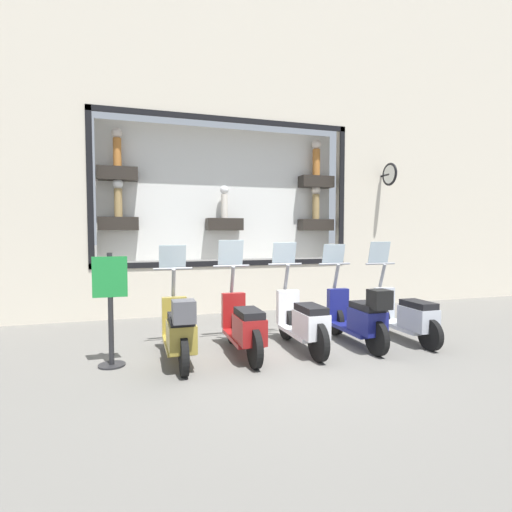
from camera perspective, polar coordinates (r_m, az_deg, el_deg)
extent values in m
plane|color=#66635E|center=(6.02, 3.52, -14.23)|extent=(120.00, 120.00, 0.00)
cube|color=beige|center=(9.29, -4.32, -4.63)|extent=(0.40, 5.83, 1.07)
cube|color=beige|center=(10.43, -4.49, 31.30)|extent=(0.40, 5.83, 4.65)
cube|color=black|center=(9.35, -4.12, 18.90)|extent=(0.04, 5.83, 0.12)
cube|color=black|center=(9.02, -4.04, -1.05)|extent=(0.04, 5.83, 0.12)
cube|color=black|center=(10.08, 12.14, 8.43)|extent=(0.04, 0.12, 3.32)
cube|color=black|center=(8.86, -22.63, 8.99)|extent=(0.04, 0.12, 3.32)
cube|color=silver|center=(9.59, -4.84, 8.76)|extent=(0.04, 5.59, 3.08)
cube|color=#28231E|center=(10.18, 8.58, 10.43)|extent=(0.36, 0.83, 0.28)
cylinder|color=#B26B2D|center=(10.25, 8.60, 13.03)|extent=(0.18, 0.18, 0.66)
sphere|color=beige|center=(10.33, 8.63, 15.49)|extent=(0.24, 0.24, 0.24)
cube|color=#28231E|center=(9.20, -19.16, 11.06)|extent=(0.36, 0.83, 0.28)
cylinder|color=#B26B2D|center=(9.27, -19.21, 13.78)|extent=(0.17, 0.17, 0.61)
sphere|color=beige|center=(9.36, -19.26, 16.27)|extent=(0.22, 0.22, 0.22)
cube|color=#28231E|center=(10.10, 8.53, 4.41)|extent=(0.36, 0.83, 0.28)
cylinder|color=#9E7F4C|center=(10.12, 8.55, 6.95)|extent=(0.17, 0.17, 0.62)
sphere|color=beige|center=(10.15, 8.57, 9.33)|extent=(0.22, 0.22, 0.22)
cube|color=#28231E|center=(9.33, -4.53, 4.53)|extent=(0.36, 0.83, 0.28)
cylinder|color=silver|center=(9.35, -4.54, 7.09)|extent=(0.15, 0.15, 0.55)
sphere|color=white|center=(9.38, -4.55, 9.39)|extent=(0.20, 0.20, 0.20)
cube|color=#28231E|center=(9.12, -19.03, 4.40)|extent=(0.36, 0.83, 0.28)
cylinder|color=#9E7F4C|center=(9.14, -19.08, 7.18)|extent=(0.17, 0.17, 0.61)
sphere|color=white|center=(9.18, -19.13, 9.75)|extent=(0.22, 0.22, 0.22)
cylinder|color=black|center=(10.58, 17.99, 10.91)|extent=(0.35, 0.05, 0.05)
torus|color=black|center=(10.44, 18.55, 11.01)|extent=(0.56, 0.06, 0.56)
cylinder|color=white|center=(10.44, 18.55, 11.01)|extent=(0.46, 0.03, 0.46)
cylinder|color=black|center=(7.84, 17.32, -8.41)|extent=(0.49, 0.09, 0.49)
cylinder|color=black|center=(6.83, 23.64, -10.28)|extent=(0.49, 0.09, 0.49)
cube|color=#B7BCC6|center=(7.33, 20.25, -9.39)|extent=(1.02, 0.38, 0.06)
cube|color=#B7BCC6|center=(7.00, 22.16, -8.26)|extent=(0.61, 0.35, 0.36)
cube|color=black|center=(6.96, 22.20, -6.41)|extent=(0.58, 0.31, 0.10)
cube|color=#B7BCC6|center=(7.70, 17.83, -6.39)|extent=(0.12, 0.37, 0.56)
cylinder|color=gray|center=(7.69, 17.60, -2.68)|extent=(0.20, 0.06, 0.45)
cylinder|color=gray|center=(7.73, 17.33, -1.05)|extent=(0.04, 0.61, 0.04)
cube|color=silver|center=(7.75, 17.19, 0.49)|extent=(0.10, 0.42, 0.41)
cylinder|color=black|center=(7.34, 11.22, -8.97)|extent=(0.52, 0.09, 0.52)
cylinder|color=black|center=(6.28, 16.87, -11.16)|extent=(0.52, 0.09, 0.52)
cube|color=navy|center=(6.80, 13.82, -10.10)|extent=(1.02, 0.38, 0.06)
cube|color=navy|center=(6.45, 15.57, -8.95)|extent=(0.61, 0.35, 0.36)
cube|color=black|center=(6.40, 15.60, -6.94)|extent=(0.58, 0.31, 0.10)
cube|color=navy|center=(7.20, 11.62, -6.81)|extent=(0.12, 0.37, 0.56)
cylinder|color=gray|center=(7.20, 11.40, -2.85)|extent=(0.20, 0.06, 0.45)
cylinder|color=gray|center=(7.24, 11.15, -1.11)|extent=(0.04, 0.60, 0.04)
cube|color=silver|center=(7.26, 11.02, 0.30)|extent=(0.09, 0.42, 0.35)
cube|color=black|center=(6.12, 17.24, -5.93)|extent=(0.28, 0.28, 0.28)
cylinder|color=black|center=(6.94, 4.30, -9.50)|extent=(0.56, 0.09, 0.56)
cylinder|color=black|center=(5.82, 8.90, -12.03)|extent=(0.56, 0.09, 0.56)
cube|color=silver|center=(6.38, 6.39, -10.78)|extent=(1.02, 0.39, 0.06)
cube|color=silver|center=(6.00, 7.84, -9.64)|extent=(0.61, 0.35, 0.36)
cube|color=black|center=(5.95, 7.86, -7.48)|extent=(0.58, 0.31, 0.10)
cube|color=silver|center=(6.81, 4.57, -7.21)|extent=(0.12, 0.37, 0.56)
cylinder|color=gray|center=(6.80, 4.37, -3.02)|extent=(0.20, 0.06, 0.45)
cylinder|color=gray|center=(6.84, 4.17, -1.17)|extent=(0.04, 0.60, 0.04)
cube|color=silver|center=(6.87, 4.05, 0.41)|extent=(0.09, 0.42, 0.37)
cylinder|color=black|center=(6.67, -3.42, -10.10)|extent=(0.54, 0.09, 0.54)
cylinder|color=black|center=(5.49, -0.21, -13.04)|extent=(0.54, 0.09, 0.54)
cube|color=maroon|center=(6.08, -1.98, -11.55)|extent=(1.02, 0.39, 0.06)
cube|color=maroon|center=(5.68, -0.98, -10.43)|extent=(0.61, 0.35, 0.36)
cube|color=black|center=(5.63, -0.99, -8.16)|extent=(0.58, 0.31, 0.10)
cube|color=maroon|center=(6.52, -3.24, -7.74)|extent=(0.12, 0.37, 0.56)
cylinder|color=gray|center=(6.52, -3.40, -3.36)|extent=(0.20, 0.06, 0.45)
cylinder|color=gray|center=(6.56, -3.55, -1.43)|extent=(0.04, 0.60, 0.04)
cube|color=silver|center=(6.59, -3.63, 0.46)|extent=(0.11, 0.42, 0.42)
cylinder|color=black|center=(6.54, -11.65, -10.62)|extent=(0.50, 0.09, 0.50)
cylinder|color=black|center=(5.29, -10.28, -13.95)|extent=(0.50, 0.09, 0.50)
cube|color=olive|center=(5.92, -11.04, -12.23)|extent=(1.02, 0.38, 0.06)
cube|color=olive|center=(5.51, -10.65, -11.14)|extent=(0.61, 0.35, 0.36)
cube|color=black|center=(5.45, -10.68, -8.80)|extent=(0.58, 0.31, 0.10)
cube|color=olive|center=(6.37, -11.59, -8.25)|extent=(0.12, 0.37, 0.56)
cylinder|color=gray|center=(6.36, -11.70, -3.76)|extent=(0.20, 0.06, 0.45)
cylinder|color=gray|center=(6.41, -11.78, -1.79)|extent=(0.04, 0.60, 0.04)
cube|color=silver|center=(6.44, -11.84, -0.10)|extent=(0.09, 0.42, 0.37)
cube|color=#4C4C51|center=(5.10, -10.28, -7.80)|extent=(0.28, 0.28, 0.28)
cylinder|color=#232326|center=(5.98, -19.90, -14.44)|extent=(0.36, 0.36, 0.02)
cylinder|color=#232326|center=(5.79, -20.05, -7.23)|extent=(0.07, 0.07, 1.55)
cube|color=#1E8438|center=(5.71, -20.15, -2.82)|extent=(0.03, 0.45, 0.55)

